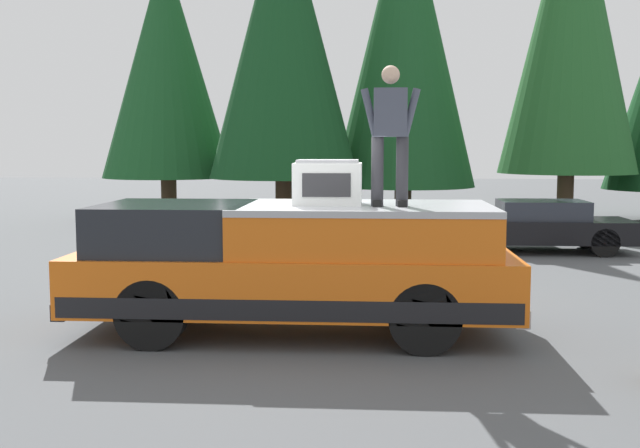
% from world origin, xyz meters
% --- Properties ---
extents(ground_plane, '(90.00, 90.00, 0.00)m').
position_xyz_m(ground_plane, '(0.00, 0.00, 0.00)').
color(ground_plane, '#4C4F51').
extents(pickup_truck, '(2.01, 5.54, 1.65)m').
position_xyz_m(pickup_truck, '(-0.14, -0.10, 0.87)').
color(pickup_truck, orange).
rests_on(pickup_truck, ground).
extents(compressor_unit, '(0.65, 0.84, 0.56)m').
position_xyz_m(compressor_unit, '(-0.15, -0.53, 1.93)').
color(compressor_unit, silver).
rests_on(compressor_unit, pickup_truck).
extents(person_on_truck_bed, '(0.29, 0.72, 1.69)m').
position_xyz_m(person_on_truck_bed, '(-0.34, -1.29, 2.55)').
color(person_on_truck_bed, '#333338').
rests_on(person_on_truck_bed, pickup_truck).
extents(parked_car_black, '(1.64, 4.10, 1.16)m').
position_xyz_m(parked_car_black, '(7.54, -4.84, 0.58)').
color(parked_car_black, black).
rests_on(parked_car_black, ground).
extents(conifer_left, '(4.03, 4.03, 10.52)m').
position_xyz_m(conifer_left, '(13.37, -6.90, 6.03)').
color(conifer_left, '#4C3826').
rests_on(conifer_left, ground).
extents(conifer_center_left, '(4.56, 4.56, 10.47)m').
position_xyz_m(conifer_center_left, '(14.76, -2.12, 5.77)').
color(conifer_center_left, '#4C3826').
rests_on(conifer_center_left, ground).
extents(conifer_center_right, '(4.46, 4.46, 9.77)m').
position_xyz_m(conifer_center_right, '(12.90, 1.52, 5.58)').
color(conifer_center_right, '#4C3826').
rests_on(conifer_center_right, ground).
extents(conifer_right, '(4.18, 4.18, 8.61)m').
position_xyz_m(conifer_right, '(14.51, 5.49, 4.97)').
color(conifer_right, '#4C3826').
rests_on(conifer_right, ground).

